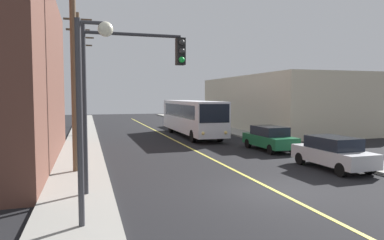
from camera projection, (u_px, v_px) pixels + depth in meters
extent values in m
plane|color=black|center=(276.00, 191.00, 13.42)|extent=(120.00, 120.00, 0.00)
cube|color=gray|center=(81.00, 156.00, 20.89)|extent=(2.50, 90.00, 0.15)
cube|color=gray|center=(294.00, 146.00, 25.05)|extent=(2.50, 90.00, 0.15)
cube|color=#D8CC4C|center=(178.00, 142.00, 27.75)|extent=(0.16, 60.00, 0.01)
cube|color=black|center=(56.00, 133.00, 19.26)|extent=(0.06, 11.52, 1.30)
cube|color=black|center=(54.00, 75.00, 19.05)|extent=(0.06, 11.52, 1.30)
cube|color=beige|center=(286.00, 103.00, 39.31)|extent=(12.00, 21.00, 5.73)
cube|color=black|center=(237.00, 115.00, 37.69)|extent=(0.06, 14.70, 1.30)
cube|color=silver|center=(192.00, 116.00, 31.68)|extent=(2.61, 12.01, 2.75)
cube|color=black|center=(214.00, 113.00, 25.93)|extent=(2.35, 0.09, 1.40)
cube|color=black|center=(176.00, 107.00, 37.36)|extent=(2.30, 0.09, 1.10)
cube|color=black|center=(178.00, 110.00, 31.29)|extent=(0.11, 10.20, 1.10)
cube|color=black|center=(205.00, 110.00, 32.00)|extent=(0.11, 10.20, 1.10)
cube|color=orange|center=(214.00, 105.00, 25.89)|extent=(1.79, 0.07, 0.30)
sphere|color=#F9D872|center=(203.00, 133.00, 25.73)|extent=(0.24, 0.24, 0.24)
sphere|color=#F9D872|center=(226.00, 133.00, 26.24)|extent=(0.24, 0.24, 0.24)
cylinder|color=black|center=(193.00, 136.00, 27.44)|extent=(0.30, 1.00, 1.00)
cylinder|color=black|center=(220.00, 135.00, 28.07)|extent=(0.30, 1.00, 1.00)
cylinder|color=black|center=(171.00, 128.00, 34.81)|extent=(0.30, 1.00, 1.00)
cylinder|color=black|center=(193.00, 127.00, 35.44)|extent=(0.30, 1.00, 1.00)
cube|color=#B7B7BC|center=(333.00, 156.00, 17.43)|extent=(1.96, 4.46, 0.70)
cube|color=black|center=(333.00, 143.00, 17.38)|extent=(1.71, 2.52, 0.60)
cylinder|color=black|center=(341.00, 170.00, 15.78)|extent=(0.24, 0.65, 0.64)
cylinder|color=black|center=(369.00, 167.00, 16.29)|extent=(0.24, 0.65, 0.64)
cylinder|color=black|center=(300.00, 159.00, 18.61)|extent=(0.24, 0.65, 0.64)
cylinder|color=black|center=(325.00, 157.00, 19.13)|extent=(0.24, 0.65, 0.64)
cube|color=#196038|center=(269.00, 140.00, 23.42)|extent=(1.94, 4.45, 0.70)
cube|color=black|center=(270.00, 131.00, 23.38)|extent=(1.70, 2.51, 0.60)
cylinder|color=black|center=(271.00, 149.00, 21.77)|extent=(0.24, 0.65, 0.64)
cylinder|color=black|center=(293.00, 148.00, 22.28)|extent=(0.24, 0.65, 0.64)
cylinder|color=black|center=(248.00, 143.00, 24.61)|extent=(0.24, 0.65, 0.64)
cylinder|color=black|center=(268.00, 142.00, 25.12)|extent=(0.24, 0.65, 0.64)
cylinder|color=brown|center=(74.00, 56.00, 16.00)|extent=(0.28, 0.28, 10.59)
cylinder|color=brown|center=(79.00, 74.00, 31.03)|extent=(0.28, 0.28, 10.78)
cube|color=#4C3D2D|center=(78.00, 19.00, 30.70)|extent=(2.40, 0.16, 0.16)
cube|color=#4C3D2D|center=(78.00, 30.00, 30.76)|extent=(2.00, 0.16, 0.16)
cylinder|color=brown|center=(84.00, 79.00, 41.94)|extent=(0.28, 0.28, 11.01)
cube|color=#4C3D2D|center=(83.00, 38.00, 41.60)|extent=(2.40, 0.16, 0.16)
cube|color=#4C3D2D|center=(83.00, 45.00, 41.67)|extent=(2.00, 0.16, 0.16)
cylinder|color=#2D2D33|center=(84.00, 110.00, 12.33)|extent=(0.18, 0.18, 6.00)
cylinder|color=#2D2D33|center=(133.00, 34.00, 12.65)|extent=(3.50, 0.12, 0.12)
cube|color=black|center=(180.00, 52.00, 13.19)|extent=(0.32, 0.36, 1.00)
sphere|color=#2D2D2D|center=(182.00, 42.00, 12.98)|extent=(0.22, 0.22, 0.22)
sphere|color=#2D2D2D|center=(182.00, 51.00, 13.00)|extent=(0.22, 0.22, 0.22)
sphere|color=green|center=(182.00, 60.00, 13.03)|extent=(0.22, 0.22, 0.22)
cylinder|color=#38383D|center=(80.00, 124.00, 9.25)|extent=(0.16, 0.16, 5.50)
cylinder|color=#38383D|center=(92.00, 23.00, 9.17)|extent=(0.70, 0.10, 0.10)
sphere|color=#EAE5C6|center=(105.00, 29.00, 9.28)|extent=(0.40, 0.40, 0.40)
cylinder|color=red|center=(337.00, 151.00, 20.13)|extent=(0.26, 0.26, 0.70)
sphere|color=gold|center=(337.00, 144.00, 20.10)|extent=(0.24, 0.24, 0.24)
cylinder|color=red|center=(335.00, 149.00, 20.07)|extent=(0.12, 0.10, 0.10)
cylinder|color=red|center=(339.00, 149.00, 20.16)|extent=(0.12, 0.10, 0.10)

